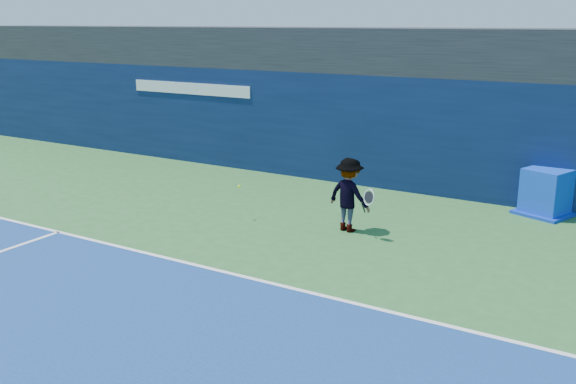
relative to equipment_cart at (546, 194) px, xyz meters
name	(u,v)px	position (x,y,z in m)	size (l,w,h in m)	color
ground	(129,352)	(-3.70, -9.78, -0.49)	(80.00, 80.00, 0.00)	#2C632D
baseline	(252,279)	(-3.70, -6.78, -0.49)	(24.00, 0.10, 0.01)	white
stadium_band	(426,51)	(-3.70, 1.72, 3.11)	(36.00, 3.00, 1.20)	black
back_wall_assembly	(408,133)	(-3.70, 0.72, 1.01)	(36.00, 1.03, 3.00)	#0B1A3D
equipment_cart	(546,194)	(0.00, 0.00, 0.00)	(1.45, 1.45, 1.08)	#0E39C6
tennis_player	(349,195)	(-3.42, -3.46, 0.30)	(1.30, 0.80, 1.59)	white
tennis_ball	(239,186)	(-5.90, -4.01, 0.28)	(0.07, 0.07, 0.07)	#C0D818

